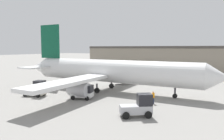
% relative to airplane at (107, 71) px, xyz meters
% --- Properties ---
extents(ground_plane, '(400.00, 400.00, 0.00)m').
position_rel_airplane_xyz_m(ground_plane, '(0.98, 0.06, -3.54)').
color(ground_plane, gray).
extents(terminal_building, '(60.66, 12.69, 8.18)m').
position_rel_airplane_xyz_m(terminal_building, '(2.79, 36.65, 0.55)').
color(terminal_building, gray).
rests_on(terminal_building, ground_plane).
extents(airplane, '(38.08, 35.54, 12.29)m').
position_rel_airplane_xyz_m(airplane, '(0.00, 0.00, 0.00)').
color(airplane, silver).
rests_on(airplane, ground_plane).
extents(ground_crew_worker, '(0.39, 0.39, 1.75)m').
position_rel_airplane_xyz_m(ground_crew_worker, '(10.33, -4.19, -2.61)').
color(ground_crew_worker, '#1E2338').
rests_on(ground_crew_worker, ground_plane).
extents(baggage_tug, '(3.67, 3.41, 2.59)m').
position_rel_airplane_xyz_m(baggage_tug, '(11.04, -10.40, -2.37)').
color(baggage_tug, '#B2B2B7').
rests_on(baggage_tug, ground_plane).
extents(belt_loader_truck, '(3.58, 2.93, 2.09)m').
position_rel_airplane_xyz_m(belt_loader_truck, '(0.40, -7.02, -2.55)').
color(belt_loader_truck, silver).
rests_on(belt_loader_truck, ground_plane).
extents(pushback_tug, '(3.73, 2.68, 2.52)m').
position_rel_airplane_xyz_m(pushback_tug, '(-7.23, -9.55, -2.42)').
color(pushback_tug, beige).
rests_on(pushback_tug, ground_plane).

